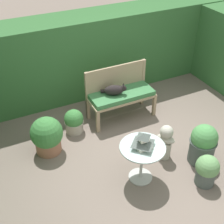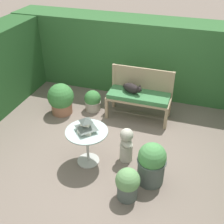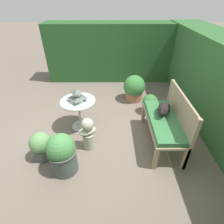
# 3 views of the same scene
# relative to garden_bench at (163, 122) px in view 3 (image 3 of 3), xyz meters

# --- Properties ---
(ground) EXTENTS (30.00, 30.00, 0.00)m
(ground) POSITION_rel_garden_bench_xyz_m (-0.14, -1.21, -0.47)
(ground) COLOR #75665B
(foliage_hedge_left) EXTENTS (0.70, 3.66, 1.66)m
(foliage_hedge_left) POSITION_rel_garden_bench_xyz_m (-2.99, -0.98, 0.36)
(foliage_hedge_left) COLOR #285628
(foliage_hedge_left) RESTS_ON ground
(garden_bench) EXTENTS (1.27, 0.53, 0.56)m
(garden_bench) POSITION_rel_garden_bench_xyz_m (0.00, 0.00, 0.00)
(garden_bench) COLOR tan
(garden_bench) RESTS_ON ground
(bench_backrest) EXTENTS (1.27, 0.06, 1.01)m
(bench_backrest) POSITION_rel_garden_bench_xyz_m (0.00, 0.25, 0.24)
(bench_backrest) COLOR tan
(bench_backrest) RESTS_ON ground
(cat) EXTENTS (0.44, 0.35, 0.22)m
(cat) POSITION_rel_garden_bench_xyz_m (-0.15, 0.00, 0.18)
(cat) COLOR black
(cat) RESTS_ON garden_bench
(patio_table) EXTENTS (0.68, 0.68, 0.64)m
(patio_table) POSITION_rel_garden_bench_xyz_m (-0.48, -1.57, 0.03)
(patio_table) COLOR #B7B7B2
(patio_table) RESTS_ON ground
(pagoda_birdhouse) EXTENTS (0.30, 0.30, 0.26)m
(pagoda_birdhouse) POSITION_rel_garden_bench_xyz_m (-0.48, -1.57, 0.28)
(pagoda_birdhouse) COLOR silver
(pagoda_birdhouse) RESTS_ON patio_table
(garden_bust) EXTENTS (0.31, 0.36, 0.64)m
(garden_bust) POSITION_rel_garden_bench_xyz_m (0.12, -1.33, -0.14)
(garden_bust) COLOR #B7B2A3
(garden_bust) RESTS_ON ground
(potted_plant_bench_left) EXTENTS (0.36, 0.36, 0.52)m
(potted_plant_bench_left) POSITION_rel_garden_bench_xyz_m (0.35, -2.09, -0.20)
(potted_plant_bench_left) COLOR #4C5651
(potted_plant_bench_left) RESTS_ON ground
(potted_plant_table_far) EXTENTS (0.36, 0.36, 0.46)m
(potted_plant_table_far) POSITION_rel_garden_bench_xyz_m (-0.99, -0.03, -0.25)
(potted_plant_table_far) COLOR #ADA393
(potted_plant_table_far) RESTS_ON ground
(potted_plant_path_edge) EXTENTS (0.45, 0.45, 0.71)m
(potted_plant_path_edge) POSITION_rel_garden_bench_xyz_m (0.61, -1.67, -0.11)
(potted_plant_path_edge) COLOR #4C5651
(potted_plant_path_edge) RESTS_ON ground
(potted_plant_bench_right) EXTENTS (0.55, 0.55, 0.67)m
(potted_plant_bench_right) POSITION_rel_garden_bench_xyz_m (-1.58, -0.33, -0.14)
(potted_plant_bench_right) COLOR #9E664C
(potted_plant_bench_right) RESTS_ON ground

